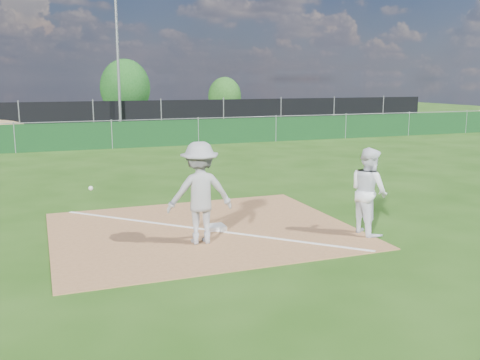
# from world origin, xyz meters

# --- Properties ---
(ground) EXTENTS (90.00, 90.00, 0.00)m
(ground) POSITION_xyz_m (0.00, 10.00, 0.00)
(ground) COLOR #1F460F
(ground) RESTS_ON ground
(infield_dirt) EXTENTS (6.00, 5.00, 0.02)m
(infield_dirt) POSITION_xyz_m (0.00, 1.00, 0.01)
(infield_dirt) COLOR #96653C
(infield_dirt) RESTS_ON ground
(foul_line) EXTENTS (5.01, 5.01, 0.01)m
(foul_line) POSITION_xyz_m (0.00, 1.00, 0.03)
(foul_line) COLOR white
(foul_line) RESTS_ON infield_dirt
(green_fence) EXTENTS (44.00, 0.05, 1.20)m
(green_fence) POSITION_xyz_m (0.00, 15.00, 0.60)
(green_fence) COLOR #0E3415
(green_fence) RESTS_ON ground
(black_fence) EXTENTS (46.00, 0.04, 1.80)m
(black_fence) POSITION_xyz_m (0.00, 23.00, 0.90)
(black_fence) COLOR black
(black_fence) RESTS_ON ground
(parking_lot) EXTENTS (46.00, 9.00, 0.01)m
(parking_lot) POSITION_xyz_m (0.00, 28.00, 0.01)
(parking_lot) COLOR black
(parking_lot) RESTS_ON ground
(light_pole) EXTENTS (0.16, 0.16, 8.00)m
(light_pole) POSITION_xyz_m (1.50, 22.70, 4.00)
(light_pole) COLOR slate
(light_pole) RESTS_ON ground
(first_base) EXTENTS (0.38, 0.38, 0.08)m
(first_base) POSITION_xyz_m (0.25, 0.94, 0.06)
(first_base) COLOR silver
(first_base) RESTS_ON infield_dirt
(play_at_first) EXTENTS (2.63, 0.80, 1.91)m
(play_at_first) POSITION_xyz_m (-0.30, 0.17, 0.98)
(play_at_first) COLOR #A8A8AA
(play_at_first) RESTS_ON infield_dirt
(runner) EXTENTS (0.67, 0.86, 1.75)m
(runner) POSITION_xyz_m (3.02, -0.39, 0.87)
(runner) COLOR white
(runner) RESTS_ON ground
(car_mid) EXTENTS (4.93, 2.49, 1.55)m
(car_mid) POSITION_xyz_m (-0.68, 27.32, 0.79)
(car_mid) COLOR black
(car_mid) RESTS_ON parking_lot
(car_right) EXTENTS (5.14, 2.25, 1.47)m
(car_right) POSITION_xyz_m (6.01, 26.72, 0.74)
(car_right) COLOR black
(car_right) RESTS_ON parking_lot
(tree_mid) EXTENTS (3.90, 3.90, 4.63)m
(tree_mid) POSITION_xyz_m (3.56, 33.91, 2.38)
(tree_mid) COLOR #382316
(tree_mid) RESTS_ON ground
(tree_right) EXTENTS (2.72, 2.72, 3.23)m
(tree_right) POSITION_xyz_m (11.60, 33.19, 1.66)
(tree_right) COLOR #382316
(tree_right) RESTS_ON ground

